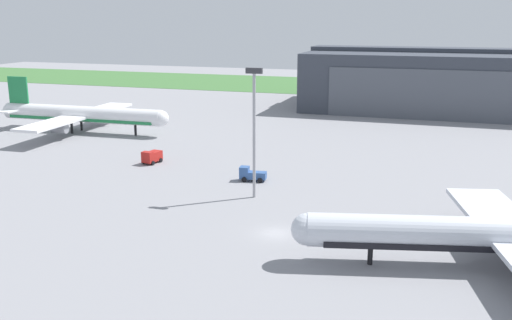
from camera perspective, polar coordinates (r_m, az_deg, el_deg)
ground_plane at (r=70.74m, az=1.99°, el=-7.32°), size 440.00×440.00×0.00m
grass_field_strip at (r=221.02m, az=13.41°, el=6.99°), size 440.00×56.00×0.08m
maintenance_hangar at (r=173.28m, az=17.86°, el=7.58°), size 73.78×41.84×17.40m
airliner_far_left at (r=137.18m, az=-17.01°, el=4.34°), size 42.90×38.61×12.31m
stair_truck at (r=92.41m, az=-0.45°, el=-1.43°), size 4.48×2.52×2.32m
baggage_tug at (r=105.30m, az=-10.35°, el=0.35°), size 2.83×4.16×2.37m
apron_light_mast at (r=81.73m, az=-0.18°, el=3.70°), size 2.40×0.50×18.92m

